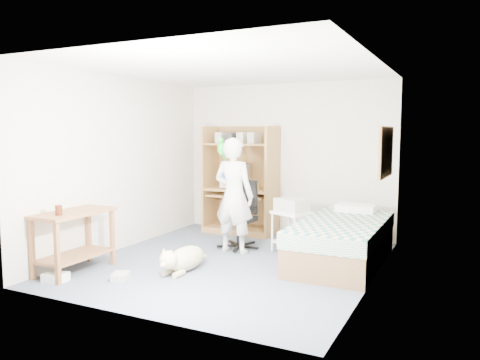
{
  "coord_description": "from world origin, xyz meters",
  "views": [
    {
      "loc": [
        2.72,
        -5.34,
        1.72
      ],
      "look_at": [
        -0.07,
        0.39,
        1.05
      ],
      "focal_mm": 35.0,
      "sensor_mm": 36.0,
      "label": 1
    }
  ],
  "objects_px": {
    "bed": "(342,241)",
    "office_chair": "(240,224)",
    "side_desk": "(74,232)",
    "dog": "(183,259)",
    "person": "(234,196)",
    "computer_hutch": "(242,184)",
    "printer_cart": "(291,225)"
  },
  "relations": [
    {
      "from": "side_desk",
      "to": "dog",
      "type": "bearing_deg",
      "value": 27.0
    },
    {
      "from": "side_desk",
      "to": "computer_hutch",
      "type": "bearing_deg",
      "value": 73.86
    },
    {
      "from": "office_chair",
      "to": "printer_cart",
      "type": "xyz_separation_m",
      "value": [
        0.78,
        0.06,
        0.04
      ]
    },
    {
      "from": "bed",
      "to": "computer_hutch",
      "type": "bearing_deg",
      "value": 150.71
    },
    {
      "from": "dog",
      "to": "printer_cart",
      "type": "height_order",
      "value": "printer_cart"
    },
    {
      "from": "side_desk",
      "to": "office_chair",
      "type": "height_order",
      "value": "office_chair"
    },
    {
      "from": "dog",
      "to": "office_chair",
      "type": "bearing_deg",
      "value": 87.11
    },
    {
      "from": "bed",
      "to": "side_desk",
      "type": "relative_size",
      "value": 2.02
    },
    {
      "from": "side_desk",
      "to": "dog",
      "type": "height_order",
      "value": "side_desk"
    },
    {
      "from": "bed",
      "to": "office_chair",
      "type": "xyz_separation_m",
      "value": [
        -1.55,
        0.15,
        0.06
      ]
    },
    {
      "from": "side_desk",
      "to": "office_chair",
      "type": "relative_size",
      "value": 1.02
    },
    {
      "from": "side_desk",
      "to": "printer_cart",
      "type": "relative_size",
      "value": 1.63
    },
    {
      "from": "side_desk",
      "to": "office_chair",
      "type": "bearing_deg",
      "value": 56.69
    },
    {
      "from": "bed",
      "to": "office_chair",
      "type": "height_order",
      "value": "office_chair"
    },
    {
      "from": "computer_hutch",
      "to": "printer_cart",
      "type": "distance_m",
      "value": 1.58
    },
    {
      "from": "computer_hutch",
      "to": "bed",
      "type": "xyz_separation_m",
      "value": [
        2.0,
        -1.12,
        -0.53
      ]
    },
    {
      "from": "side_desk",
      "to": "person",
      "type": "height_order",
      "value": "person"
    },
    {
      "from": "bed",
      "to": "dog",
      "type": "xyz_separation_m",
      "value": [
        -1.67,
        -1.21,
        -0.13
      ]
    },
    {
      "from": "person",
      "to": "dog",
      "type": "xyz_separation_m",
      "value": [
        -0.16,
        -1.06,
        -0.66
      ]
    },
    {
      "from": "person",
      "to": "computer_hutch",
      "type": "bearing_deg",
      "value": -66.02
    },
    {
      "from": "office_chair",
      "to": "person",
      "type": "relative_size",
      "value": 0.6
    },
    {
      "from": "dog",
      "to": "printer_cart",
      "type": "xyz_separation_m",
      "value": [
        0.89,
        1.42,
        0.24
      ]
    },
    {
      "from": "side_desk",
      "to": "person",
      "type": "bearing_deg",
      "value": 51.16
    },
    {
      "from": "bed",
      "to": "printer_cart",
      "type": "bearing_deg",
      "value": 164.73
    },
    {
      "from": "bed",
      "to": "office_chair",
      "type": "distance_m",
      "value": 1.56
    },
    {
      "from": "printer_cart",
      "to": "office_chair",
      "type": "bearing_deg",
      "value": -151.58
    },
    {
      "from": "bed",
      "to": "side_desk",
      "type": "bearing_deg",
      "value": -147.5
    },
    {
      "from": "bed",
      "to": "side_desk",
      "type": "xyz_separation_m",
      "value": [
        -2.85,
        -1.82,
        0.21
      ]
    },
    {
      "from": "bed",
      "to": "person",
      "type": "xyz_separation_m",
      "value": [
        -1.51,
        -0.15,
        0.53
      ]
    },
    {
      "from": "dog",
      "to": "person",
      "type": "bearing_deg",
      "value": 83.28
    },
    {
      "from": "bed",
      "to": "person",
      "type": "bearing_deg",
      "value": -174.37
    },
    {
      "from": "computer_hutch",
      "to": "person",
      "type": "bearing_deg",
      "value": -68.81
    }
  ]
}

